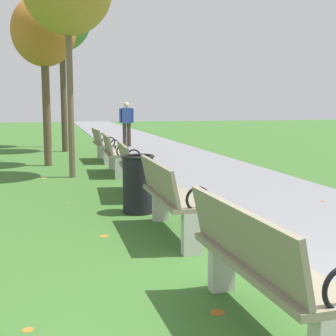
{
  "coord_description": "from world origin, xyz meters",
  "views": [
    {
      "loc": [
        -1.83,
        -2.78,
        1.56
      ],
      "look_at": [
        -0.05,
        4.39,
        0.55
      ],
      "focal_mm": 50.06,
      "sensor_mm": 36.0,
      "label": 1
    }
  ],
  "objects_px": {
    "trash_bin": "(138,184)",
    "tree_3": "(61,19)",
    "tree_2": "(44,33)",
    "park_bench_3": "(133,167)",
    "tree_4": "(45,18)",
    "park_bench_5": "(102,144)",
    "pedestrian_walking": "(127,122)",
    "park_bench_1": "(258,264)",
    "park_bench_2": "(170,196)",
    "park_bench_4": "(114,153)"
  },
  "relations": [
    {
      "from": "trash_bin",
      "to": "tree_2",
      "type": "bearing_deg",
      "value": 102.8
    },
    {
      "from": "park_bench_3",
      "to": "park_bench_5",
      "type": "bearing_deg",
      "value": 90.0
    },
    {
      "from": "park_bench_3",
      "to": "trash_bin",
      "type": "bearing_deg",
      "value": -96.33
    },
    {
      "from": "tree_4",
      "to": "park_bench_3",
      "type": "bearing_deg",
      "value": -81.79
    },
    {
      "from": "tree_3",
      "to": "trash_bin",
      "type": "distance_m",
      "value": 10.1
    },
    {
      "from": "park_bench_3",
      "to": "park_bench_5",
      "type": "xyz_separation_m",
      "value": [
        -0.0,
        5.01,
        0.0
      ]
    },
    {
      "from": "park_bench_4",
      "to": "tree_3",
      "type": "xyz_separation_m",
      "value": [
        -0.92,
        5.44,
        3.78
      ]
    },
    {
      "from": "park_bench_2",
      "to": "tree_3",
      "type": "xyz_separation_m",
      "value": [
        -0.92,
        10.59,
        3.78
      ]
    },
    {
      "from": "park_bench_2",
      "to": "pedestrian_walking",
      "type": "distance_m",
      "value": 11.87
    },
    {
      "from": "park_bench_3",
      "to": "tree_3",
      "type": "relative_size",
      "value": 0.3
    },
    {
      "from": "park_bench_4",
      "to": "pedestrian_walking",
      "type": "relative_size",
      "value": 1.0
    },
    {
      "from": "park_bench_2",
      "to": "tree_2",
      "type": "height_order",
      "value": "tree_2"
    },
    {
      "from": "tree_2",
      "to": "pedestrian_walking",
      "type": "height_order",
      "value": "tree_2"
    },
    {
      "from": "park_bench_4",
      "to": "park_bench_5",
      "type": "distance_m",
      "value": 2.48
    },
    {
      "from": "tree_4",
      "to": "pedestrian_walking",
      "type": "relative_size",
      "value": 3.39
    },
    {
      "from": "park_bench_4",
      "to": "tree_4",
      "type": "height_order",
      "value": "tree_4"
    },
    {
      "from": "tree_2",
      "to": "tree_3",
      "type": "height_order",
      "value": "tree_3"
    },
    {
      "from": "tree_2",
      "to": "tree_3",
      "type": "bearing_deg",
      "value": 81.69
    },
    {
      "from": "park_bench_4",
      "to": "pedestrian_walking",
      "type": "xyz_separation_m",
      "value": [
        1.34,
        6.64,
        0.44
      ]
    },
    {
      "from": "trash_bin",
      "to": "tree_3",
      "type": "bearing_deg",
      "value": 94.76
    },
    {
      "from": "pedestrian_walking",
      "to": "park_bench_4",
      "type": "bearing_deg",
      "value": -101.4
    },
    {
      "from": "park_bench_3",
      "to": "tree_2",
      "type": "distance_m",
      "value": 5.42
    },
    {
      "from": "tree_2",
      "to": "tree_3",
      "type": "xyz_separation_m",
      "value": [
        0.52,
        3.59,
        0.95
      ]
    },
    {
      "from": "park_bench_2",
      "to": "park_bench_5",
      "type": "bearing_deg",
      "value": 90.0
    },
    {
      "from": "park_bench_1",
      "to": "park_bench_2",
      "type": "height_order",
      "value": "same"
    },
    {
      "from": "park_bench_4",
      "to": "tree_3",
      "type": "distance_m",
      "value": 6.69
    },
    {
      "from": "trash_bin",
      "to": "tree_4",
      "type": "bearing_deg",
      "value": 96.51
    },
    {
      "from": "park_bench_3",
      "to": "trash_bin",
      "type": "height_order",
      "value": "park_bench_3"
    },
    {
      "from": "tree_4",
      "to": "park_bench_1",
      "type": "bearing_deg",
      "value": -84.55
    },
    {
      "from": "park_bench_3",
      "to": "park_bench_5",
      "type": "height_order",
      "value": "same"
    },
    {
      "from": "tree_3",
      "to": "pedestrian_walking",
      "type": "distance_m",
      "value": 4.2
    },
    {
      "from": "park_bench_4",
      "to": "pedestrian_walking",
      "type": "bearing_deg",
      "value": 78.6
    },
    {
      "from": "tree_4",
      "to": "park_bench_5",
      "type": "bearing_deg",
      "value": -73.7
    },
    {
      "from": "tree_3",
      "to": "tree_4",
      "type": "xyz_separation_m",
      "value": [
        -0.51,
        1.91,
        0.33
      ]
    },
    {
      "from": "park_bench_4",
      "to": "tree_4",
      "type": "xyz_separation_m",
      "value": [
        -1.43,
        7.36,
        4.11
      ]
    },
    {
      "from": "tree_2",
      "to": "tree_3",
      "type": "distance_m",
      "value": 3.75
    },
    {
      "from": "park_bench_5",
      "to": "tree_3",
      "type": "bearing_deg",
      "value": 107.26
    },
    {
      "from": "park_bench_3",
      "to": "tree_4",
      "type": "distance_m",
      "value": 10.81
    },
    {
      "from": "park_bench_5",
      "to": "tree_4",
      "type": "xyz_separation_m",
      "value": [
        -1.43,
        4.88,
        4.11
      ]
    },
    {
      "from": "park_bench_5",
      "to": "tree_4",
      "type": "bearing_deg",
      "value": 106.3
    },
    {
      "from": "park_bench_1",
      "to": "park_bench_3",
      "type": "distance_m",
      "value": 5.06
    },
    {
      "from": "tree_3",
      "to": "trash_bin",
      "type": "relative_size",
      "value": 6.37
    },
    {
      "from": "park_bench_2",
      "to": "trash_bin",
      "type": "relative_size",
      "value": 1.91
    },
    {
      "from": "park_bench_3",
      "to": "pedestrian_walking",
      "type": "bearing_deg",
      "value": 81.7
    },
    {
      "from": "tree_2",
      "to": "tree_4",
      "type": "relative_size",
      "value": 0.77
    },
    {
      "from": "park_bench_5",
      "to": "trash_bin",
      "type": "relative_size",
      "value": 1.92
    },
    {
      "from": "park_bench_3",
      "to": "tree_3",
      "type": "bearing_deg",
      "value": 96.59
    },
    {
      "from": "tree_2",
      "to": "trash_bin",
      "type": "xyz_separation_m",
      "value": [
        1.3,
        -5.72,
        -2.89
      ]
    },
    {
      "from": "park_bench_2",
      "to": "tree_4",
      "type": "relative_size",
      "value": 0.29
    },
    {
      "from": "park_bench_1",
      "to": "tree_3",
      "type": "relative_size",
      "value": 0.3
    }
  ]
}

